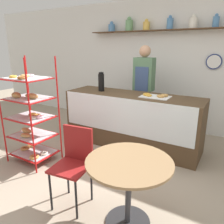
{
  "coord_description": "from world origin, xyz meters",
  "views": [
    {
      "loc": [
        1.57,
        -2.3,
        1.72
      ],
      "look_at": [
        0.0,
        0.37,
        0.8
      ],
      "focal_mm": 35.0,
      "sensor_mm": 36.0,
      "label": 1
    }
  ],
  "objects": [
    {
      "name": "ground_plane",
      "position": [
        0.0,
        0.0,
        0.0
      ],
      "size": [
        14.0,
        14.0,
        0.0
      ],
      "primitive_type": "plane",
      "color": "gray"
    },
    {
      "name": "coffee_carafe",
      "position": [
        -0.63,
        1.05,
        1.12
      ],
      "size": [
        0.11,
        0.11,
        0.35
      ],
      "color": "black",
      "rests_on": "display_counter"
    },
    {
      "name": "cafe_table",
      "position": [
        0.78,
        -0.65,
        0.54
      ],
      "size": [
        0.83,
        0.83,
        0.7
      ],
      "color": "#262628",
      "rests_on": "ground_plane"
    },
    {
      "name": "back_wall",
      "position": [
        0.0,
        2.33,
        1.37
      ],
      "size": [
        10.0,
        0.3,
        2.7
      ],
      "color": "white",
      "rests_on": "ground_plane"
    },
    {
      "name": "donut_tray_counter",
      "position": [
        0.42,
        1.06,
        0.96
      ],
      "size": [
        0.47,
        0.33,
        0.05
      ],
      "color": "white",
      "rests_on": "display_counter"
    },
    {
      "name": "pastry_rack",
      "position": [
        -1.08,
        -0.23,
        0.72
      ],
      "size": [
        0.67,
        0.55,
        1.6
      ],
      "color": "#B71414",
      "rests_on": "ground_plane"
    },
    {
      "name": "person_worker",
      "position": [
        0.0,
        1.56,
        0.98
      ],
      "size": [
        0.37,
        0.23,
        1.76
      ],
      "color": "#282833",
      "rests_on": "ground_plane"
    },
    {
      "name": "display_counter",
      "position": [
        0.0,
        1.06,
        0.47
      ],
      "size": [
        2.41,
        0.71,
        0.94
      ],
      "color": "#4C3823",
      "rests_on": "ground_plane"
    },
    {
      "name": "cafe_chair",
      "position": [
        0.11,
        -0.64,
        0.55
      ],
      "size": [
        0.42,
        0.42,
        0.89
      ],
      "rotation": [
        0.0,
        0.0,
        6.41
      ],
      "color": "black",
      "rests_on": "ground_plane"
    }
  ]
}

